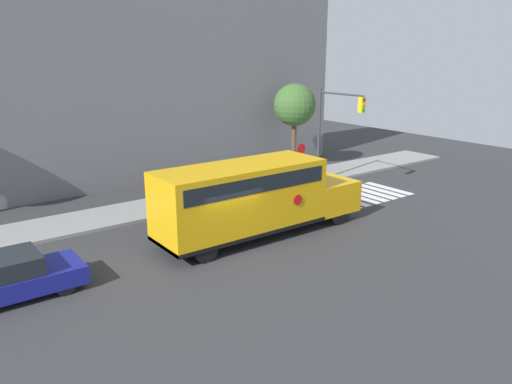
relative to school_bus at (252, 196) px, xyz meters
name	(u,v)px	position (x,y,z in m)	size (l,w,h in m)	color
ground_plane	(225,250)	(-1.71, -0.53, -1.78)	(60.00, 60.00, 0.00)	#333335
sidewalk_strip	(153,208)	(-1.71, 5.97, -1.71)	(44.00, 3.00, 0.15)	gray
building_backdrop	(97,85)	(-1.71, 12.47, 3.90)	(32.00, 4.00, 11.36)	slate
crosswalk_stripes	(364,194)	(8.71, 1.47, -1.78)	(4.70, 3.20, 0.01)	white
school_bus	(252,196)	(0.00, 0.00, 0.00)	(9.49, 2.57, 3.17)	#EAA80F
parked_car	(3,279)	(-9.52, 0.22, -1.07)	(4.61, 1.89, 1.43)	navy
stop_sign	(301,158)	(7.21, 5.03, -0.19)	(0.63, 0.10, 2.45)	#38383A
traffic_light	(332,123)	(8.35, 3.73, 1.91)	(0.28, 3.34, 5.58)	#38383A
tree_near_sidewalk	(295,105)	(9.50, 8.28, 2.42)	(2.70, 2.70, 5.59)	brown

